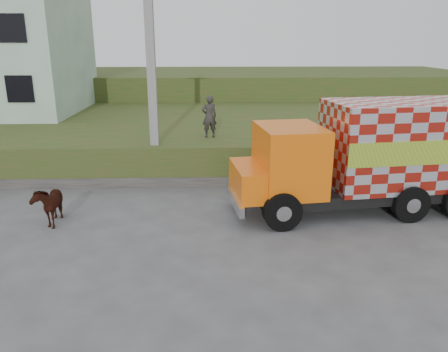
{
  "coord_description": "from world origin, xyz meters",
  "views": [
    {
      "loc": [
        1.02,
        -11.24,
        5.18
      ],
      "look_at": [
        1.44,
        1.23,
        1.3
      ],
      "focal_mm": 35.0,
      "sensor_mm": 36.0,
      "label": 1
    }
  ],
  "objects_px": {
    "cargo_truck": "(370,156)",
    "pedestrian": "(209,117)",
    "utility_pole": "(152,73)",
    "cow": "(49,203)"
  },
  "relations": [
    {
      "from": "utility_pole",
      "to": "pedestrian",
      "type": "bearing_deg",
      "value": 31.17
    },
    {
      "from": "utility_pole",
      "to": "cargo_truck",
      "type": "relative_size",
      "value": 1.01
    },
    {
      "from": "cargo_truck",
      "to": "pedestrian",
      "type": "height_order",
      "value": "cargo_truck"
    },
    {
      "from": "utility_pole",
      "to": "cow",
      "type": "xyz_separation_m",
      "value": [
        -2.72,
        -3.7,
        -3.46
      ]
    },
    {
      "from": "utility_pole",
      "to": "cow",
      "type": "relative_size",
      "value": 5.5
    },
    {
      "from": "cow",
      "to": "pedestrian",
      "type": "distance_m",
      "value": 7.04
    },
    {
      "from": "utility_pole",
      "to": "pedestrian",
      "type": "height_order",
      "value": "utility_pole"
    },
    {
      "from": "cargo_truck",
      "to": "pedestrian",
      "type": "relative_size",
      "value": 4.79
    },
    {
      "from": "cargo_truck",
      "to": "pedestrian",
      "type": "xyz_separation_m",
      "value": [
        -4.97,
        4.11,
        0.56
      ]
    },
    {
      "from": "cow",
      "to": "pedestrian",
      "type": "relative_size",
      "value": 0.88
    }
  ]
}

